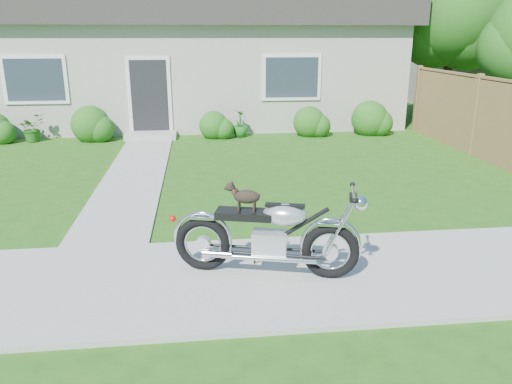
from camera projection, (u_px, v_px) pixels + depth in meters
ground at (218, 280)px, 5.85m from camera, size 80.00×80.00×0.00m
sidewalk at (218, 278)px, 5.84m from camera, size 24.00×2.20×0.04m
walkway at (136, 172)px, 10.42m from camera, size 1.20×8.00×0.03m
house at (201, 53)px, 16.56m from camera, size 12.60×7.03×4.50m
fence at (475, 115)px, 11.70m from camera, size 0.12×6.62×1.90m
tree_far at (459, 16)px, 15.25m from camera, size 3.36×3.36×5.15m
shrub_row at (210, 123)px, 13.79m from camera, size 11.23×1.04×1.04m
potted_plant_left at (32, 128)px, 13.33m from camera, size 0.85×0.88×0.75m
potted_plant_right at (240, 123)px, 13.94m from camera, size 0.51×0.51×0.77m
motorcycle_with_dog at (270, 235)px, 5.76m from camera, size 2.18×0.87×1.10m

